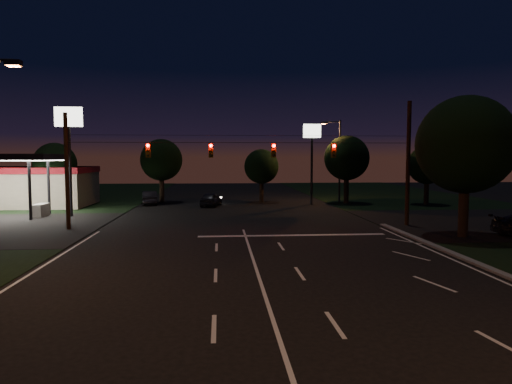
{
  "coord_description": "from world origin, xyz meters",
  "views": [
    {
      "loc": [
        -1.61,
        -17.02,
        4.99
      ],
      "look_at": [
        0.46,
        8.81,
        3.0
      ],
      "focal_mm": 32.0,
      "sensor_mm": 36.0,
      "label": 1
    }
  ],
  "objects": [
    {
      "name": "utility_pole_right",
      "position": [
        12.0,
        15.0,
        0.0
      ],
      "size": [
        0.3,
        0.3,
        9.0
      ],
      "primitive_type": "cylinder",
      "color": "black",
      "rests_on": "ground"
    },
    {
      "name": "tree_far_b",
      "position": [
        -7.98,
        34.13,
        4.61
      ],
      "size": [
        4.6,
        4.6,
        6.98
      ],
      "color": "black",
      "rests_on": "ground"
    },
    {
      "name": "pole_sign_left_near",
      "position": [
        -14.0,
        22.0,
        6.98
      ],
      "size": [
        2.2,
        0.3,
        9.1
      ],
      "color": "black",
      "rests_on": "ground"
    },
    {
      "name": "ground",
      "position": [
        0.0,
        0.0,
        0.0
      ],
      "size": [
        140.0,
        140.0,
        0.0
      ],
      "primitive_type": "plane",
      "color": "black",
      "rests_on": "ground"
    },
    {
      "name": "street_light_right_far",
      "position": [
        11.24,
        32.0,
        5.24
      ],
      "size": [
        2.2,
        0.35,
        9.0
      ],
      "color": "black",
      "rests_on": "ground"
    },
    {
      "name": "signal_span",
      "position": [
        -0.0,
        14.96,
        5.5
      ],
      "size": [
        24.0,
        0.4,
        1.56
      ],
      "color": "black",
      "rests_on": "ground"
    },
    {
      "name": "center_line",
      "position": [
        0.0,
        -6.0,
        0.01
      ],
      "size": [
        0.14,
        40.0,
        0.01
      ],
      "primitive_type": "cube",
      "color": "silver",
      "rests_on": "ground"
    },
    {
      "name": "cross_street_right",
      "position": [
        20.0,
        16.0,
        0.0
      ],
      "size": [
        20.0,
        16.0,
        0.02
      ],
      "primitive_type": "cube",
      "color": "black",
      "rests_on": "ground"
    },
    {
      "name": "car_oncoming_b",
      "position": [
        -9.0,
        31.67,
        0.7
      ],
      "size": [
        2.17,
        4.43,
        1.4
      ],
      "primitive_type": "imported",
      "rotation": [
        0.0,
        0.0,
        3.31
      ],
      "color": "black",
      "rests_on": "ground"
    },
    {
      "name": "utility_pole_left",
      "position": [
        -12.0,
        15.0,
        0.0
      ],
      "size": [
        0.28,
        0.28,
        8.0
      ],
      "primitive_type": "cylinder",
      "color": "black",
      "rests_on": "ground"
    },
    {
      "name": "tree_far_e",
      "position": [
        20.02,
        29.11,
        4.11
      ],
      "size": [
        4.0,
        4.0,
        6.18
      ],
      "color": "black",
      "rests_on": "ground"
    },
    {
      "name": "tree_far_d",
      "position": [
        12.02,
        31.13,
        4.83
      ],
      "size": [
        4.8,
        4.8,
        7.3
      ],
      "color": "black",
      "rests_on": "ground"
    },
    {
      "name": "tree_far_a",
      "position": [
        -17.98,
        30.12,
        4.26
      ],
      "size": [
        4.2,
        4.2,
        6.42
      ],
      "color": "black",
      "rests_on": "ground"
    },
    {
      "name": "stop_bar",
      "position": [
        3.0,
        11.5,
        0.01
      ],
      "size": [
        12.0,
        0.5,
        0.01
      ],
      "primitive_type": "cube",
      "color": "silver",
      "rests_on": "ground"
    },
    {
      "name": "tree_right_near",
      "position": [
        13.53,
        10.17,
        5.68
      ],
      "size": [
        6.0,
        6.0,
        8.76
      ],
      "color": "black",
      "rests_on": "ground"
    },
    {
      "name": "tree_far_c",
      "position": [
        3.02,
        33.1,
        3.9
      ],
      "size": [
        3.8,
        3.8,
        5.86
      ],
      "color": "black",
      "rests_on": "ground"
    },
    {
      "name": "car_oncoming_a",
      "position": [
        -2.49,
        29.36,
        0.7
      ],
      "size": [
        2.47,
        4.36,
        1.4
      ],
      "primitive_type": "imported",
      "rotation": [
        0.0,
        0.0,
        2.93
      ],
      "color": "black",
      "rests_on": "ground"
    },
    {
      "name": "pole_sign_right",
      "position": [
        8.0,
        30.0,
        6.24
      ],
      "size": [
        1.8,
        0.3,
        8.4
      ],
      "color": "black",
      "rests_on": "ground"
    },
    {
      "name": "gas_station",
      "position": [
        -21.86,
        30.39,
        2.38
      ],
      "size": [
        14.2,
        16.1,
        5.25
      ],
      "color": "gray",
      "rests_on": "ground"
    }
  ]
}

